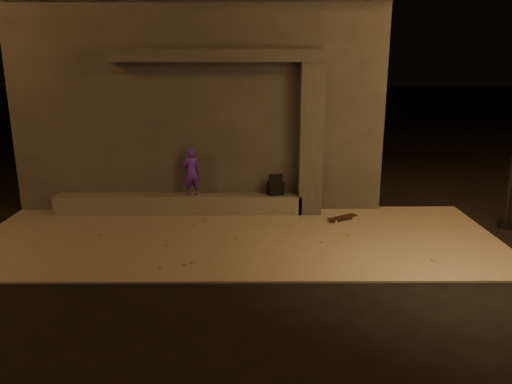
{
  "coord_description": "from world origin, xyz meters",
  "views": [
    {
      "loc": [
        0.32,
        -8.02,
        3.74
      ],
      "look_at": [
        0.38,
        2.0,
        1.03
      ],
      "focal_mm": 35.0,
      "sensor_mm": 36.0,
      "label": 1
    }
  ],
  "objects_px": {
    "skateboarder": "(191,172)",
    "backpack": "(276,187)",
    "skateboard": "(343,217)",
    "column": "(311,140)"
  },
  "relations": [
    {
      "from": "column",
      "to": "backpack",
      "type": "relative_size",
      "value": 6.7
    },
    {
      "from": "skateboard",
      "to": "backpack",
      "type": "bearing_deg",
      "value": 125.76
    },
    {
      "from": "column",
      "to": "skateboard",
      "type": "relative_size",
      "value": 4.67
    },
    {
      "from": "skateboard",
      "to": "column",
      "type": "bearing_deg",
      "value": 106.69
    },
    {
      "from": "skateboarder",
      "to": "skateboard",
      "type": "relative_size",
      "value": 1.49
    },
    {
      "from": "column",
      "to": "skateboarder",
      "type": "distance_m",
      "value": 2.97
    },
    {
      "from": "column",
      "to": "backpack",
      "type": "bearing_deg",
      "value": 180.0
    },
    {
      "from": "backpack",
      "to": "skateboard",
      "type": "height_order",
      "value": "backpack"
    },
    {
      "from": "skateboarder",
      "to": "backpack",
      "type": "bearing_deg",
      "value": 165.71
    },
    {
      "from": "skateboarder",
      "to": "backpack",
      "type": "height_order",
      "value": "skateboarder"
    }
  ]
}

